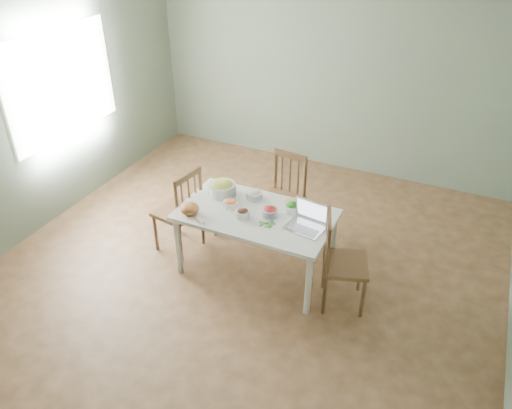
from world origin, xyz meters
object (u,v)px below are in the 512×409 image
at_px(dining_table, 256,242).
at_px(chair_right, 345,262).
at_px(chair_far, 281,198).
at_px(chair_left, 177,209).
at_px(laptop, 305,218).
at_px(bowl_squash, 222,188).
at_px(bread_boule, 190,209).

distance_m(dining_table, chair_right, 0.95).
height_order(chair_far, chair_left, chair_left).
xyz_separation_m(dining_table, laptop, (0.51, -0.05, 0.47)).
bearing_deg(chair_right, bowl_squash, 61.04).
height_order(chair_far, bowl_squash, chair_far).
relative_size(bowl_squash, laptop, 0.81).
xyz_separation_m(chair_right, laptop, (-0.42, 0.03, 0.34)).
distance_m(chair_far, bread_boule, 1.15).
distance_m(chair_far, laptop, 0.97).
height_order(dining_table, bowl_squash, bowl_squash).
distance_m(chair_right, bread_boule, 1.55).
xyz_separation_m(chair_far, chair_left, (-0.91, -0.68, 0.01)).
bearing_deg(bread_boule, chair_left, 140.81).
xyz_separation_m(bowl_squash, laptop, (0.97, -0.22, 0.04)).
relative_size(chair_right, bread_boule, 5.42).
height_order(bread_boule, laptop, laptop).
height_order(bread_boule, bowl_squash, bowl_squash).
bearing_deg(bread_boule, chair_far, 59.90).
bearing_deg(chair_far, chair_left, -136.82).
bearing_deg(bread_boule, dining_table, 25.71).
bearing_deg(chair_far, bowl_squash, -124.39).
bearing_deg(chair_far, laptop, -48.03).
relative_size(dining_table, bowl_squash, 5.37).
bearing_deg(bowl_squash, chair_right, -10.38).
bearing_deg(chair_right, chair_far, 32.30).
relative_size(chair_left, chair_right, 1.02).
xyz_separation_m(chair_right, bread_boule, (-1.51, -0.19, 0.28)).
xyz_separation_m(dining_table, chair_left, (-0.92, 0.01, 0.14)).
distance_m(dining_table, laptop, 0.70).
relative_size(chair_left, bread_boule, 5.52).
relative_size(chair_far, chair_left, 0.98).
height_order(chair_right, bowl_squash, chair_right).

